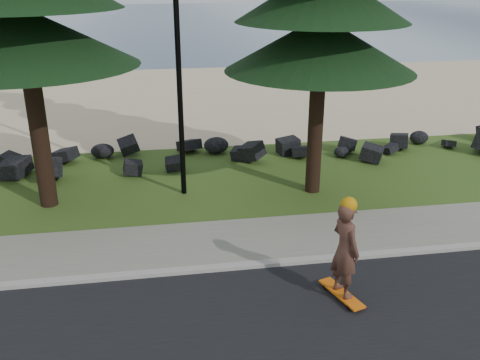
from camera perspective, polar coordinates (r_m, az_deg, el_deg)
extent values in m
plane|color=#39571B|center=(11.80, -5.00, -7.48)|extent=(160.00, 160.00, 0.00)
cube|color=#AEA89C|center=(11.00, -4.63, -9.53)|extent=(160.00, 0.20, 0.10)
cube|color=slate|center=(11.95, -5.08, -6.84)|extent=(160.00, 2.00, 0.08)
cube|color=beige|center=(25.43, -7.62, 8.67)|extent=(160.00, 15.00, 0.01)
cube|color=#375169|center=(61.53, -8.93, 16.36)|extent=(160.00, 58.00, 0.01)
cylinder|color=black|center=(13.59, -6.67, 14.30)|extent=(0.14, 0.14, 8.00)
cube|color=orange|center=(10.33, 10.77, -11.81)|extent=(0.59, 1.13, 0.04)
imported|color=#553227|center=(9.85, 11.15, -7.28)|extent=(0.62, 0.77, 1.83)
sphere|color=#C4810A|center=(9.46, 11.54, -2.63)|extent=(0.29, 0.29, 0.29)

